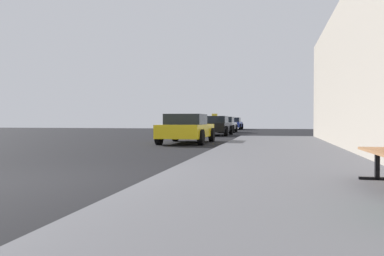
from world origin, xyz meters
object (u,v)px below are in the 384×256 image
car_yellow (187,128)px  car_black (215,126)px  car_white (224,125)px  car_blue (233,123)px

car_yellow → car_black: car_black is taller
car_yellow → car_white: bearing=91.2°
car_yellow → car_white: 15.01m
car_white → car_black: bearing=-88.1°
car_black → car_white: car_black is taller
car_yellow → car_blue: size_ratio=1.00×
car_white → car_yellow: bearing=-88.8°
car_yellow → car_black: 8.98m
car_black → car_white: size_ratio=1.08×
car_white → car_blue: same height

